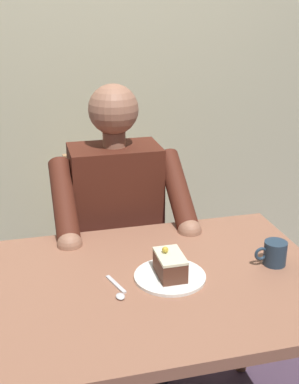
% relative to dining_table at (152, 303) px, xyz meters
% --- Properties ---
extents(cafe_rear_panel, '(6.40, 0.12, 3.00)m').
position_rel_dining_table_xyz_m(cafe_rear_panel, '(0.00, -1.21, 0.87)').
color(cafe_rear_panel, beige).
rests_on(cafe_rear_panel, ground).
extents(dining_table, '(1.09, 0.78, 0.71)m').
position_rel_dining_table_xyz_m(dining_table, '(0.00, 0.00, 0.00)').
color(dining_table, '#915D46').
rests_on(dining_table, ground).
extents(chair, '(0.42, 0.42, 0.88)m').
position_rel_dining_table_xyz_m(chair, '(0.00, -0.69, -0.15)').
color(chair, '#9B7249').
rests_on(chair, ground).
extents(seated_person, '(0.53, 0.58, 1.21)m').
position_rel_dining_table_xyz_m(seated_person, '(0.00, -0.52, -0.00)').
color(seated_person, '#4C1F14').
rests_on(seated_person, ground).
extents(dessert_plate, '(0.22, 0.22, 0.01)m').
position_rel_dining_table_xyz_m(dessert_plate, '(-0.06, 0.00, 0.09)').
color(dessert_plate, white).
rests_on(dessert_plate, dining_table).
extents(cake_slice, '(0.08, 0.13, 0.09)m').
position_rel_dining_table_xyz_m(cake_slice, '(-0.06, 0.00, 0.13)').
color(cake_slice, '#573021').
rests_on(cake_slice, dessert_plate).
extents(coffee_cup, '(0.11, 0.07, 0.08)m').
position_rel_dining_table_xyz_m(coffee_cup, '(-0.41, 0.00, 0.12)').
color(coffee_cup, '#223548').
rests_on(coffee_cup, dining_table).
extents(dessert_spoon, '(0.04, 0.14, 0.01)m').
position_rel_dining_table_xyz_m(dessert_spoon, '(0.11, 0.04, 0.09)').
color(dessert_spoon, silver).
rests_on(dessert_spoon, dining_table).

